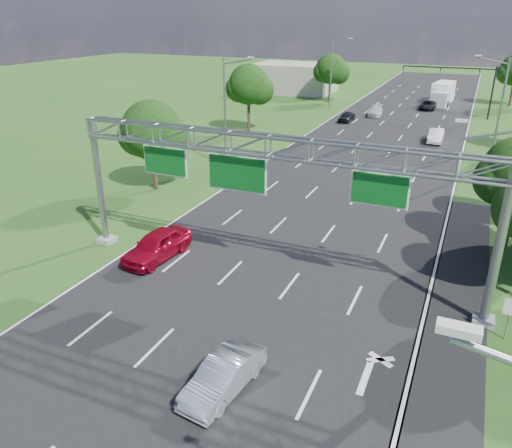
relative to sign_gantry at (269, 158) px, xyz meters
The scene contains 20 objects.
ground 19.28m from the sign_gantry, 91.05° to the left, with size 220.00×220.00×0.00m, color #255218.
road 19.28m from the sign_gantry, 91.05° to the left, with size 18.00×180.00×0.02m, color black.
road_flare 12.20m from the sign_gantry, 11.47° to the left, with size 3.00×30.00×0.02m, color black.
sign_gantry is the anchor object (origin of this frame).
regulatory_sign 13.25m from the sign_gantry, ahead, with size 0.60×0.08×2.10m.
traffic_signal 53.51m from the sign_gantry, 82.32° to the left, with size 12.21×0.24×7.00m.
streetlight_l_near 21.47m from the sign_gantry, 122.87° to the left, with size 2.97×0.22×10.16m.
streetlight_l_far 54.28m from the sign_gantry, 102.38° to the left, with size 2.97×0.22×10.16m.
streetlight_r_mid 30.10m from the sign_gantry, 68.60° to the left, with size 2.97×0.22×10.16m.
tree_verge_la 17.56m from the sign_gantry, 144.84° to the left, with size 5.76×4.80×7.40m.
tree_verge_lb 36.85m from the sign_gantry, 116.19° to the left, with size 5.76×4.80×8.06m.
tree_verge_lc 59.56m from the sign_gantry, 102.86° to the left, with size 5.76×4.80×7.62m.
building_left 69.82m from the sign_gantry, 108.69° to the left, with size 14.00×10.00×5.00m, color gray.
red_coupe 9.26m from the sign_gantry, behind, with size 2.01×4.99×1.70m, color maroon.
silver_sedan 11.20m from the sign_gantry, 78.19° to the right, with size 1.49×4.27×1.41m, color silver.
car_queue_a 50.04m from the sign_gantry, 94.68° to the left, with size 1.84×4.52×1.31m, color silver.
car_queue_b 57.90m from the sign_gantry, 87.74° to the left, with size 2.12×4.59×1.28m, color black.
car_queue_c 44.65m from the sign_gantry, 98.76° to the left, with size 1.52×3.77×1.28m, color black.
car_queue_d 37.52m from the sign_gantry, 81.62° to the left, with size 1.54×4.43×1.46m, color white.
box_truck 63.94m from the sign_gantry, 86.72° to the left, with size 3.30×8.90×3.27m.
Camera 1 is at (9.68, -10.82, 13.79)m, focal length 35.00 mm.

